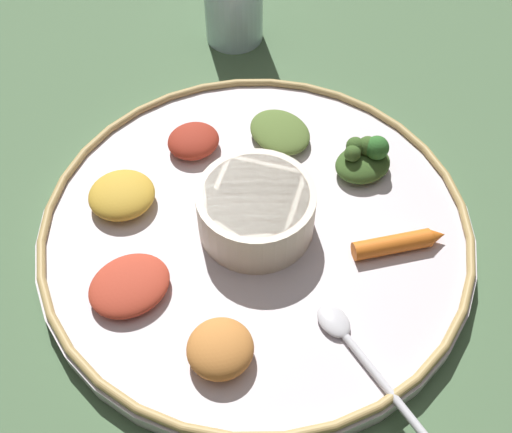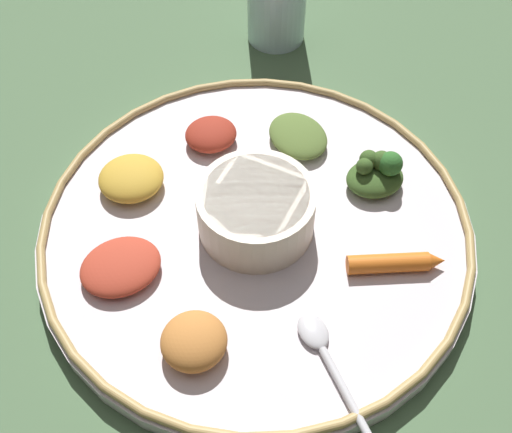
{
  "view_description": "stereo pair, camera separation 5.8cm",
  "coord_description": "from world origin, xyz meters",
  "px_view_note": "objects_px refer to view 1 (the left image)",
  "views": [
    {
      "loc": [
        -0.22,
        0.27,
        0.5
      ],
      "look_at": [
        0.0,
        0.0,
        0.03
      ],
      "focal_mm": 44.18,
      "sensor_mm": 36.0,
      "label": 1
    },
    {
      "loc": [
        -0.26,
        0.23,
        0.5
      ],
      "look_at": [
        0.0,
        0.0,
        0.03
      ],
      "focal_mm": 44.18,
      "sensor_mm": 36.0,
      "label": 2
    }
  ],
  "objects_px": {
    "center_bowl": "(256,209)",
    "spoon": "(358,351)",
    "greens_pile": "(364,158)",
    "carrot_near_spoon": "(398,243)",
    "drinking_glass": "(234,1)"
  },
  "relations": [
    {
      "from": "center_bowl",
      "to": "carrot_near_spoon",
      "type": "distance_m",
      "value": 0.13
    },
    {
      "from": "greens_pile",
      "to": "center_bowl",
      "type": "bearing_deg",
      "value": 72.03
    },
    {
      "from": "carrot_near_spoon",
      "to": "spoon",
      "type": "bearing_deg",
      "value": 104.63
    },
    {
      "from": "spoon",
      "to": "greens_pile",
      "type": "height_order",
      "value": "greens_pile"
    },
    {
      "from": "spoon",
      "to": "drinking_glass",
      "type": "height_order",
      "value": "drinking_glass"
    },
    {
      "from": "center_bowl",
      "to": "greens_pile",
      "type": "relative_size",
      "value": 1.51
    },
    {
      "from": "center_bowl",
      "to": "greens_pile",
      "type": "bearing_deg",
      "value": -107.97
    },
    {
      "from": "greens_pile",
      "to": "carrot_near_spoon",
      "type": "height_order",
      "value": "greens_pile"
    },
    {
      "from": "carrot_near_spoon",
      "to": "drinking_glass",
      "type": "distance_m",
      "value": 0.37
    },
    {
      "from": "center_bowl",
      "to": "spoon",
      "type": "distance_m",
      "value": 0.15
    },
    {
      "from": "greens_pile",
      "to": "spoon",
      "type": "bearing_deg",
      "value": 121.86
    },
    {
      "from": "center_bowl",
      "to": "carrot_near_spoon",
      "type": "relative_size",
      "value": 1.37
    },
    {
      "from": "center_bowl",
      "to": "drinking_glass",
      "type": "height_order",
      "value": "drinking_glass"
    },
    {
      "from": "center_bowl",
      "to": "drinking_glass",
      "type": "relative_size",
      "value": 0.9
    },
    {
      "from": "spoon",
      "to": "carrot_near_spoon",
      "type": "relative_size",
      "value": 1.87
    }
  ]
}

